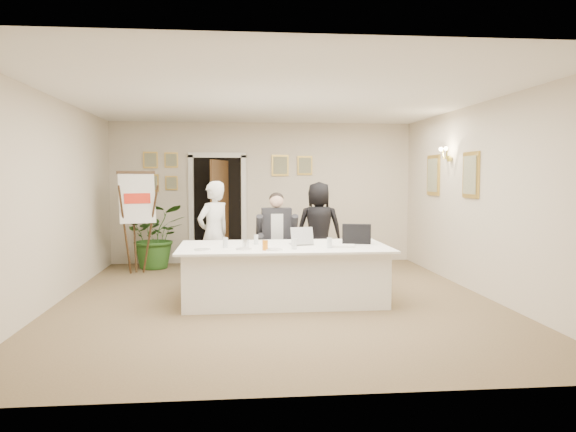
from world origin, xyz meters
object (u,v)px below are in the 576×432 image
(laptop, at_px, (301,235))
(laptop_bag, at_px, (357,234))
(conference_table, at_px, (283,273))
(seated_man, at_px, (277,238))
(oj_glass, at_px, (265,245))
(flip_chart, at_px, (137,228))
(steel_jug, at_px, (246,243))
(standing_man, at_px, (214,234))
(standing_woman, at_px, (319,228))
(potted_palm, at_px, (156,236))
(paper_stack, at_px, (343,246))

(laptop, distance_m, laptop_bag, 0.80)
(conference_table, relative_size, seated_man, 1.92)
(laptop_bag, distance_m, oj_glass, 1.46)
(seated_man, xyz_separation_m, flip_chart, (-2.39, 1.22, 0.08))
(laptop_bag, height_order, steel_jug, laptop_bag)
(oj_glass, bearing_deg, steel_jug, 126.88)
(standing_man, distance_m, laptop_bag, 2.26)
(flip_chart, xyz_separation_m, steel_jug, (1.86, -2.55, 0.01))
(conference_table, xyz_separation_m, standing_woman, (0.82, 2.11, 0.42))
(seated_man, xyz_separation_m, steel_jug, (-0.52, -1.33, 0.08))
(standing_woman, height_order, laptop, standing_woman)
(potted_palm, xyz_separation_m, laptop_bag, (3.19, -2.91, 0.31))
(flip_chart, bearing_deg, oj_glass, -53.76)
(oj_glass, relative_size, steel_jug, 1.18)
(potted_palm, bearing_deg, standing_woman, -17.23)
(flip_chart, xyz_separation_m, laptop_bag, (3.44, -2.28, 0.09))
(conference_table, xyz_separation_m, paper_stack, (0.79, -0.23, 0.40))
(standing_woman, height_order, oj_glass, standing_woman)
(laptop, xyz_separation_m, paper_stack, (0.53, -0.32, -0.12))
(seated_man, bearing_deg, oj_glass, -101.80)
(oj_glass, bearing_deg, laptop, 46.19)
(conference_table, height_order, potted_palm, potted_palm)
(paper_stack, bearing_deg, laptop_bag, 53.26)
(laptop_bag, distance_m, steel_jug, 1.60)
(seated_man, bearing_deg, standing_man, -176.46)
(paper_stack, bearing_deg, flip_chart, 140.27)
(seated_man, bearing_deg, steel_jug, -113.66)
(standing_woman, relative_size, laptop_bag, 4.10)
(laptop_bag, bearing_deg, standing_woman, 113.79)
(conference_table, relative_size, steel_jug, 25.99)
(standing_man, height_order, standing_woman, standing_man)
(standing_man, xyz_separation_m, oj_glass, (0.71, -1.56, 0.01))
(seated_man, xyz_separation_m, laptop_bag, (1.05, -1.07, 0.17))
(standing_man, bearing_deg, oj_glass, 72.24)
(standing_man, distance_m, steel_jug, 1.32)
(potted_palm, bearing_deg, flip_chart, -111.89)
(standing_woman, xyz_separation_m, laptop_bag, (0.23, -1.99, 0.10))
(seated_man, xyz_separation_m, oj_glass, (-0.28, -1.66, 0.09))
(standing_man, xyz_separation_m, potted_palm, (-1.14, 1.94, -0.22))
(flip_chart, xyz_separation_m, standing_man, (1.39, -1.32, 0.00))
(steel_jug, bearing_deg, standing_man, 110.83)
(flip_chart, height_order, standing_man, flip_chart)
(seated_man, relative_size, oj_glass, 11.48)
(laptop, bearing_deg, standing_woman, 66.29)
(seated_man, bearing_deg, potted_palm, 137.03)
(standing_woman, distance_m, steel_jug, 2.63)
(laptop_bag, xyz_separation_m, steel_jug, (-1.58, -0.26, -0.08))
(laptop, height_order, oj_glass, laptop)
(laptop, relative_size, steel_jug, 3.08)
(laptop_bag, bearing_deg, conference_table, -156.25)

